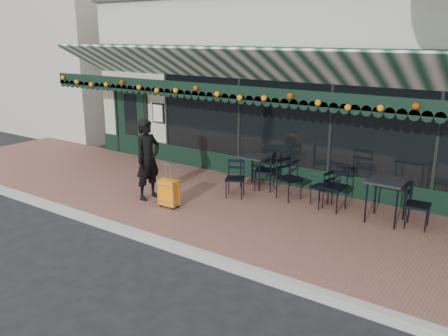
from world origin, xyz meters
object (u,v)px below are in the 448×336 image
Objects in this scene: suitcase at (169,193)px; chair_a_front at (333,187)px; cafe_table_a at (387,184)px; chair_a_right at (418,206)px; chair_b_front at (235,179)px; cafe_table_b at (256,159)px; chair_b_left at (265,171)px; chair_b_right at (289,179)px; woman at (148,159)px; chair_a_left at (322,187)px.

suitcase is 3.37m from chair_a_front.
chair_a_right is (0.59, 0.04, -0.31)m from cafe_table_a.
suitcase reaches higher than chair_b_front.
chair_b_front is (0.03, -0.91, -0.26)m from cafe_table_b.
chair_b_left is 0.81m from chair_b_right.
woman is at bearing 162.41° from suitcase.
chair_a_front reaches higher than chair_b_front.
chair_a_front reaches higher than chair_a_left.
cafe_table_a is at bearing -7.78° from cafe_table_b.
chair_b_front is at bearing 92.62° from chair_a_right.
chair_b_right reaches higher than cafe_table_b.
chair_a_front is at bearing -61.74° from woman.
cafe_table_a is at bearing 67.17° from chair_b_left.
woman is 2.14× the size of chair_b_front.
chair_b_left is (0.30, -0.08, -0.22)m from cafe_table_b.
woman is 3.75m from chair_a_left.
cafe_table_a is 0.67m from chair_a_right.
chair_a_front reaches higher than chair_b_left.
chair_a_right is 0.97× the size of chair_b_left.
suitcase is at bearing -155.09° from cafe_table_a.
suitcase is 1.53m from chair_b_front.
chair_a_right is 1.66m from chair_a_front.
cafe_table_a is 3.20m from cafe_table_b.
chair_b_front is (0.76, 1.33, 0.10)m from suitcase.
suitcase is 1.12× the size of chair_b_front.
chair_a_left reaches higher than cafe_table_b.
chair_a_right is 1.05× the size of chair_b_front.
cafe_table_a is at bearing 96.92° from chair_a_left.
suitcase is at bearing -143.10° from chair_a_front.
chair_a_right is 0.95× the size of chair_b_right.
chair_b_front is (-2.06, -0.50, -0.07)m from chair_a_front.
chair_a_right is at bearing -16.98° from chair_b_front.
chair_a_left is (3.26, 1.78, -0.49)m from woman.
suitcase reaches higher than cafe_table_a.
chair_a_left is at bearing 81.24° from chair_a_right.
suitcase is 1.01× the size of chair_b_right.
chair_a_front reaches higher than cafe_table_a.
cafe_table_a is 2.12m from chair_b_right.
chair_b_left is at bearing 173.57° from chair_a_front.
suitcase is 1.06× the size of chair_a_right.
woman reaches higher than chair_a_front.
chair_b_left is at bearing 79.51° from chair_a_right.
chair_a_front is 1.18× the size of chair_b_front.
woman is 5.50m from chair_a_right.
suitcase is 1.11× the size of cafe_table_a.
cafe_table_b is at bearing -32.07° from woman.
cafe_table_a is 0.86× the size of chair_a_front.
woman is 2.36× the size of cafe_table_b.
chair_a_front reaches higher than chair_a_right.
chair_a_front is 1.83m from chair_b_left.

